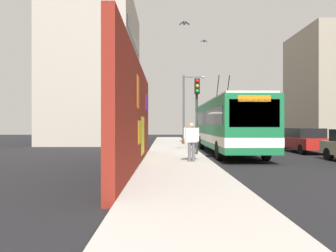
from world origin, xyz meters
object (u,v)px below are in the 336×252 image
pedestrian_at_curb (191,139)px  parked_car_red (304,140)px  traffic_light (197,103)px  parked_car_white (273,136)px  city_bus (228,124)px  street_lamp (186,104)px

pedestrian_at_curb → parked_car_red: bearing=-52.1°
parked_car_red → traffic_light: size_ratio=1.10×
parked_car_red → parked_car_white: bearing=-0.0°
parked_car_red → city_bus: bearing=99.4°
traffic_light → street_lamp: street_lamp is taller
parked_car_white → street_lamp: size_ratio=0.79×
city_bus → parked_car_white: bearing=-39.2°
parked_car_red → street_lamp: size_ratio=0.76×
city_bus → traffic_light: bearing=133.8°
city_bus → pedestrian_at_curb: 6.05m
parked_car_white → traffic_light: bearing=139.0°
parked_car_red → pedestrian_at_curb: (-6.20, 7.96, 0.34)m
parked_car_white → street_lamp: street_lamp is taller
pedestrian_at_curb → street_lamp: (13.39, -0.75, 2.54)m
parked_car_white → pedestrian_at_curb: pedestrian_at_curb is taller
pedestrian_at_curb → traffic_light: (3.28, -0.61, 1.82)m
parked_car_red → traffic_light: bearing=111.7°
pedestrian_at_curb → traffic_light: size_ratio=0.41×
parked_car_red → traffic_light: 8.20m
parked_car_white → pedestrian_at_curb: size_ratio=2.77×
street_lamp → traffic_light: bearing=179.2°
parked_car_white → traffic_light: (-8.44, 7.35, 2.16)m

